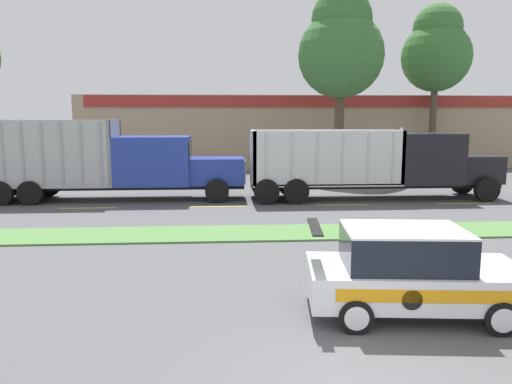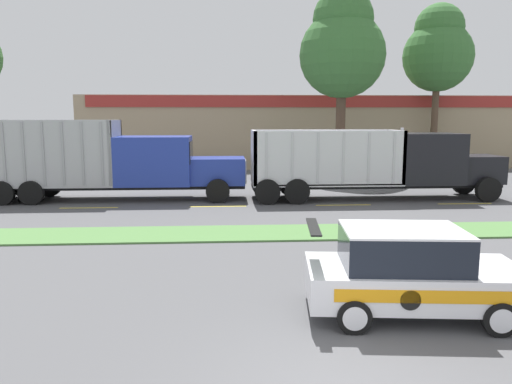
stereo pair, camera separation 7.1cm
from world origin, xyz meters
The scene contains 11 objects.
grass_verge centered at (0.00, 9.60, 0.03)m, with size 120.00×2.18×0.06m, color #517F42.
centre_line_3 centered at (-7.47, 14.69, 0.00)m, with size 2.40×0.14×0.01m, color yellow.
centre_line_4 centered at (-2.07, 14.69, 0.00)m, with size 2.40×0.14×0.01m, color yellow.
centre_line_5 centered at (3.33, 14.69, 0.00)m, with size 2.40×0.14×0.01m, color yellow.
centre_line_6 centered at (8.73, 14.69, 0.00)m, with size 2.40×0.14×0.01m, color yellow.
dump_truck_lead centered at (-6.27, 16.74, 1.59)m, with size 12.39×2.60×3.63m.
dump_truck_trail centered at (6.25, 16.23, 1.59)m, with size 11.52×2.64×3.30m.
rally_car centered at (1.75, 2.76, 0.86)m, with size 4.24×2.32×1.73m.
store_building_backdrop centered at (4.49, 35.08, 2.64)m, with size 33.16×12.10×5.27m.
tree_behind_left centered at (12.85, 28.01, 8.25)m, with size 4.72×4.72×11.36m.
tree_behind_centre centered at (5.42, 24.58, 7.97)m, with size 5.23×5.23×11.41m.
Camera 1 is at (-1.83, -6.22, 3.80)m, focal length 35.00 mm.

